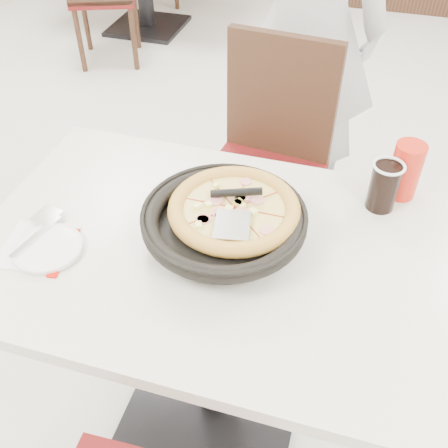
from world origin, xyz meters
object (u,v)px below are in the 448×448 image
(red_cup, at_px, (405,170))
(side_plate, at_px, (48,248))
(main_table, at_px, (215,334))
(diner_person, at_px, (308,23))
(chair_far, at_px, (261,177))
(pizza, at_px, (234,214))
(pizza_pan, at_px, (224,226))
(cola_glass, at_px, (384,187))

(red_cup, bearing_deg, side_plate, -149.65)
(main_table, xyz_separation_m, diner_person, (0.02, 1.19, 0.49))
(main_table, distance_m, chair_far, 0.67)
(pizza, xyz_separation_m, diner_person, (-0.02, 1.13, 0.06))
(side_plate, bearing_deg, red_cup, 30.35)
(chair_far, relative_size, red_cup, 5.94)
(diner_person, bearing_deg, pizza_pan, 95.38)
(cola_glass, bearing_deg, pizza, -149.05)
(cola_glass, xyz_separation_m, red_cup, (0.05, 0.07, 0.02))
(chair_far, distance_m, pizza, 0.69)
(main_table, xyz_separation_m, pizza, (0.04, 0.06, 0.44))
(cola_glass, distance_m, red_cup, 0.09)
(red_cup, bearing_deg, pizza_pan, -143.03)
(pizza, xyz_separation_m, red_cup, (0.40, 0.28, 0.02))
(side_plate, height_order, red_cup, red_cup)
(pizza_pan, bearing_deg, main_table, -123.04)
(diner_person, bearing_deg, red_cup, 121.58)
(main_table, distance_m, red_cup, 0.72)
(main_table, bearing_deg, side_plate, -160.45)
(pizza, xyz_separation_m, cola_glass, (0.35, 0.21, 0.00))
(side_plate, xyz_separation_m, cola_glass, (0.77, 0.41, 0.06))
(pizza_pan, distance_m, diner_person, 1.16)
(chair_far, height_order, cola_glass, chair_far)
(main_table, relative_size, side_plate, 7.16)
(pizza, bearing_deg, chair_far, 95.69)
(red_cup, relative_size, diner_person, 0.09)
(pizza_pan, relative_size, pizza, 1.23)
(main_table, height_order, pizza, pizza)
(main_table, xyz_separation_m, cola_glass, (0.39, 0.27, 0.44))
(main_table, xyz_separation_m, side_plate, (-0.38, -0.14, 0.38))
(main_table, distance_m, side_plate, 0.56)
(side_plate, distance_m, red_cup, 0.95)
(pizza_pan, xyz_separation_m, red_cup, (0.42, 0.31, 0.04))
(chair_far, height_order, diner_person, diner_person)
(pizza, relative_size, red_cup, 1.76)
(main_table, xyz_separation_m, red_cup, (0.44, 0.34, 0.45))
(chair_far, xyz_separation_m, diner_person, (0.04, 0.52, 0.39))
(side_plate, bearing_deg, main_table, 19.55)
(pizza, relative_size, side_plate, 1.68)
(diner_person, bearing_deg, side_plate, 78.48)
(pizza_pan, relative_size, cola_glass, 2.67)
(pizza_pan, distance_m, red_cup, 0.52)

